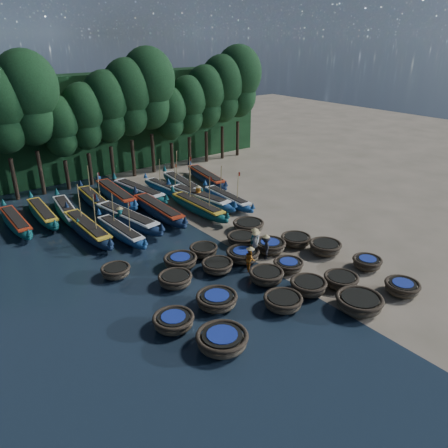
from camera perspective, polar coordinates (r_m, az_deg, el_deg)
ground at (r=29.67m, az=1.93°, el=-3.71°), size 120.00×120.00×0.00m
foliage_wall at (r=47.67m, az=-16.65°, el=12.27°), size 40.00×3.00×10.00m
coracle_3 at (r=24.65m, az=17.24°, el=-9.78°), size 2.94×2.94×0.85m
coracle_4 at (r=26.92m, az=22.24°, el=-7.66°), size 2.19×2.19×0.75m
coracle_5 at (r=21.09m, az=-0.25°, el=-14.92°), size 2.84×2.84×0.82m
coracle_6 at (r=23.97m, az=7.71°, el=-10.01°), size 2.39×2.39×0.75m
coracle_7 at (r=25.47m, az=10.95°, el=-7.97°), size 2.12×2.12×0.80m
coracle_8 at (r=26.54m, az=15.05°, el=-7.12°), size 2.31×2.31×0.72m
coracle_9 at (r=28.92m, az=18.19°, el=-4.81°), size 2.19×2.19×0.73m
coracle_10 at (r=22.46m, az=-6.61°, el=-12.51°), size 2.25×2.25×0.75m
coracle_11 at (r=23.86m, az=-0.94°, el=-9.89°), size 2.48×2.48×0.77m
coracle_12 at (r=26.10m, az=5.55°, el=-6.76°), size 2.23×2.23×0.80m
coracle_13 at (r=27.56m, az=8.41°, el=-5.34°), size 2.04×2.04×0.67m
coracle_14 at (r=30.03m, az=13.09°, el=-2.99°), size 2.59×2.59×0.83m
coracle_15 at (r=25.86m, az=-6.39°, el=-7.22°), size 2.35×2.35×0.74m
coracle_16 at (r=27.15m, az=-0.88°, el=-5.50°), size 2.15×2.15×0.70m
coracle_17 at (r=28.36m, az=2.48°, el=-4.05°), size 2.24×2.24×0.78m
coracle_18 at (r=29.62m, az=6.00°, el=-2.87°), size 2.22×2.22×0.80m
coracle_19 at (r=30.92m, az=9.37°, el=-2.04°), size 2.26×2.26×0.68m
coracle_20 at (r=27.38m, az=-13.95°, el=-5.99°), size 2.03×2.03×0.71m
coracle_21 at (r=27.71m, az=-5.71°, el=-4.86°), size 2.59×2.59×0.79m
coracle_22 at (r=28.99m, az=-2.67°, el=-3.46°), size 1.89×1.89×0.74m
coracle_23 at (r=30.58m, az=2.29°, el=-1.96°), size 2.52×2.52×0.73m
coracle_24 at (r=32.62m, az=3.21°, el=-0.22°), size 2.60×2.60×0.78m
long_boat_2 at (r=33.28m, az=-17.42°, el=-0.59°), size 1.55×8.57×3.64m
long_boat_3 at (r=32.42m, az=-13.35°, el=-0.93°), size 1.60×7.28×3.10m
long_boat_4 at (r=34.30m, az=-12.54°, el=0.73°), size 2.90×8.81×1.57m
long_boat_5 at (r=35.51m, az=-8.57°, el=1.82°), size 1.69×8.68×1.53m
long_boat_6 at (r=35.91m, az=-3.43°, el=2.25°), size 1.55×8.14×3.46m
long_boat_7 at (r=37.75m, az=-3.24°, el=3.40°), size 2.81×8.56×1.52m
long_boat_8 at (r=37.77m, az=0.43°, el=3.33°), size 1.69×7.52×3.20m
long_boat_9 at (r=36.62m, az=-25.53°, el=0.25°), size 1.34×7.65×1.35m
long_boat_10 at (r=37.52m, az=-22.60°, el=1.31°), size 1.68×7.77×1.37m
long_boat_11 at (r=37.18m, az=-19.81°, el=1.57°), size 2.32×7.89×1.40m
long_boat_12 at (r=39.15m, az=-16.60°, el=3.07°), size 1.82×7.68×3.27m
long_boat_13 at (r=39.75m, az=-13.96°, el=3.81°), size 2.04×8.99×1.58m
long_boat_14 at (r=40.10m, az=-11.06°, el=4.20°), size 2.50×8.41×1.49m
long_boat_15 at (r=40.61m, az=-7.53°, el=4.57°), size 1.85×7.27×3.10m
long_boat_16 at (r=41.64m, az=-5.53°, el=5.24°), size 2.25×8.12×3.46m
long_boat_17 at (r=43.37m, az=-2.32°, el=6.12°), size 2.84×8.42×1.50m
fisherman_0 at (r=29.35m, az=4.22°, el=-2.23°), size 0.87×0.90×1.76m
fisherman_1 at (r=29.29m, az=4.01°, el=-2.04°), size 0.56×0.71×1.92m
fisherman_2 at (r=27.18m, az=3.44°, el=-4.49°), size 0.87×0.93×1.73m
fisherman_3 at (r=28.63m, az=5.45°, el=-2.96°), size 1.06×1.22×1.83m
fisherman_4 at (r=28.76m, az=4.10°, el=-2.62°), size 1.01×1.03×1.94m
fisherman_5 at (r=34.11m, az=-13.35°, el=0.92°), size 1.51×0.88×1.75m
fisherman_6 at (r=37.65m, az=-3.36°, el=3.83°), size 0.84×0.59×1.84m
tree_3 at (r=41.37m, az=-27.23°, el=13.32°), size 4.92×4.92×11.60m
tree_4 at (r=41.78m, az=-24.27°, el=14.86°), size 5.34×5.34×12.58m
tree_5 at (r=42.79m, az=-20.66°, el=11.87°), size 3.68×3.68×8.68m
tree_6 at (r=43.40m, az=-17.86°, el=13.30°), size 4.09×4.09×9.65m
tree_7 at (r=44.13m, az=-15.12°, el=14.66°), size 4.51×4.51×10.63m
tree_8 at (r=44.97m, az=-12.43°, el=15.94°), size 4.92×4.92×11.60m
tree_9 at (r=45.93m, az=-9.83°, el=17.14°), size 5.34×5.34×12.58m
tree_10 at (r=47.41m, az=-7.08°, el=14.19°), size 3.68×3.68×8.68m
tree_11 at (r=48.51m, az=-4.71°, el=15.30°), size 4.09×4.09×9.65m
tree_12 at (r=49.70m, az=-2.43°, el=16.35°), size 4.51×4.51×10.63m
tree_13 at (r=50.97m, az=-0.24°, el=17.31°), size 4.92×4.92×11.60m
tree_14 at (r=52.32m, az=1.87°, el=18.21°), size 5.34×5.34×12.58m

